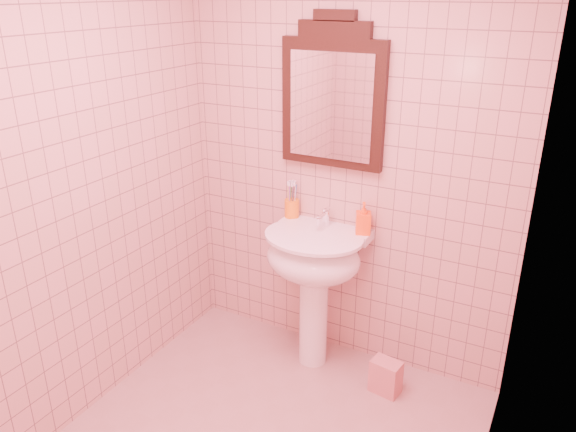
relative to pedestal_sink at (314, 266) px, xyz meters
The scene contains 7 objects.
back_wall 0.64m from the pedestal_sink, 68.80° to the left, with size 2.00×0.02×2.50m, color #D29A92.
pedestal_sink is the anchor object (origin of this frame).
faucet 0.29m from the pedestal_sink, 90.00° to the left, with size 0.04×0.16×0.11m.
mirror 0.97m from the pedestal_sink, 90.00° to the left, with size 0.60×0.06×0.84m.
toothbrush_cup 0.40m from the pedestal_sink, 142.93° to the left, with size 0.09×0.09×0.21m.
soap_dispenser 0.40m from the pedestal_sink, 33.14° to the left, with size 0.08×0.09×0.19m, color #FF5215.
towel 0.75m from the pedestal_sink, ahead, with size 0.17×0.11×0.20m, color #D8867F.
Camera 1 is at (1.14, -1.77, 2.17)m, focal length 35.00 mm.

